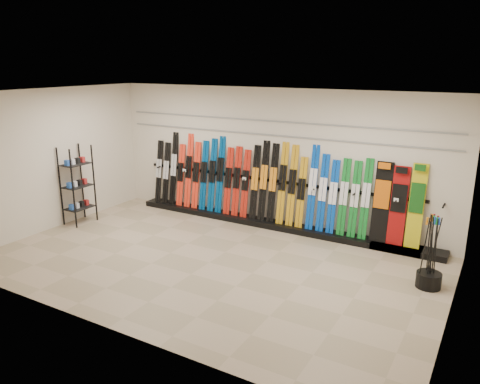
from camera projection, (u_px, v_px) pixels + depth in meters
The scene contains 13 objects.
floor at pixel (209, 263), 8.49m from camera, with size 8.00×8.00×0.00m, color #9C8A6B.
back_wall at pixel (272, 158), 10.17m from camera, with size 8.00×8.00×0.00m, color beige.
left_wall at pixel (53, 159), 10.01m from camera, with size 5.00×5.00×0.00m, color beige.
right_wall at pixel (460, 221), 6.16m from camera, with size 5.00×5.00×0.00m, color beige.
ceiling at pixel (206, 95), 7.68m from camera, with size 8.00×8.00×0.00m, color silver.
ski_rack_base at pixel (275, 225), 10.27m from camera, with size 8.00×0.40×0.12m, color black.
skis at pixel (250, 182), 10.43m from camera, with size 5.36×0.30×1.83m.
snowboards at pixel (398, 205), 8.89m from camera, with size 0.94×0.25×1.60m.
accessory_rack at pixel (78, 185), 10.38m from camera, with size 0.40×0.60×1.75m, color black.
pole_bin at pixel (429, 280), 7.54m from camera, with size 0.40×0.40×0.25m, color black.
ski_poles at pixel (431, 251), 7.44m from camera, with size 0.25×0.27×1.18m.
slatwall_rail_0 at pixel (272, 135), 10.02m from camera, with size 7.60×0.02×0.03m, color gray.
slatwall_rail_1 at pixel (272, 121), 9.94m from camera, with size 7.60×0.02×0.03m, color gray.
Camera 1 is at (4.40, -6.50, 3.53)m, focal length 35.00 mm.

